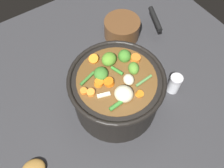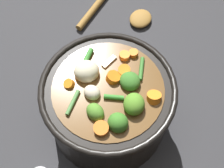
{
  "view_description": "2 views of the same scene",
  "coord_description": "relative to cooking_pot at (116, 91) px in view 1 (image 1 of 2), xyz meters",
  "views": [
    {
      "loc": [
        -0.19,
        -0.26,
        0.66
      ],
      "look_at": [
        -0.02,
        -0.0,
        0.14
      ],
      "focal_mm": 37.29,
      "sensor_mm": 36.0,
      "label": 1
    },
    {
      "loc": [
        0.26,
        0.13,
        0.69
      ],
      "look_at": [
        -0.02,
        0.0,
        0.14
      ],
      "focal_mm": 52.53,
      "sensor_mm": 36.0,
      "label": 2
    }
  ],
  "objects": [
    {
      "name": "salt_shaker",
      "position": [
        0.18,
        -0.06,
        -0.05
      ],
      "size": [
        0.04,
        0.04,
        0.07
      ],
      "color": "silver",
      "rests_on": "ground_plane"
    },
    {
      "name": "cooking_pot",
      "position": [
        0.0,
        0.0,
        0.0
      ],
      "size": [
        0.26,
        0.26,
        0.18
      ],
      "color": "black",
      "rests_on": "ground_plane"
    },
    {
      "name": "small_saucepan",
      "position": [
        0.19,
        0.23,
        -0.05
      ],
      "size": [
        0.21,
        0.17,
        0.07
      ],
      "color": "brown",
      "rests_on": "ground_plane"
    },
    {
      "name": "ground_plane",
      "position": [
        -0.0,
        -0.0,
        -0.08
      ],
      "size": [
        1.1,
        1.1,
        0.0
      ],
      "primitive_type": "plane",
      "color": "#2D2D30"
    }
  ]
}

